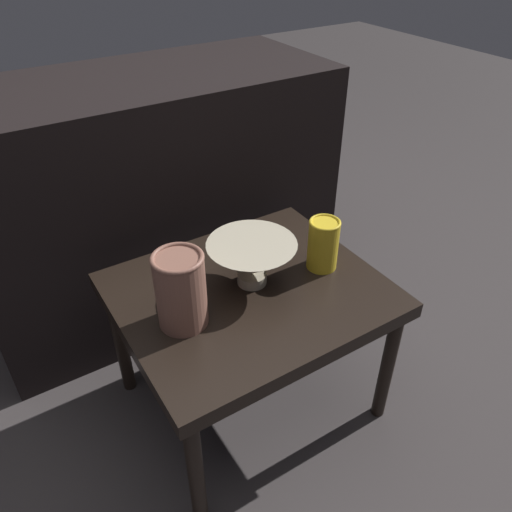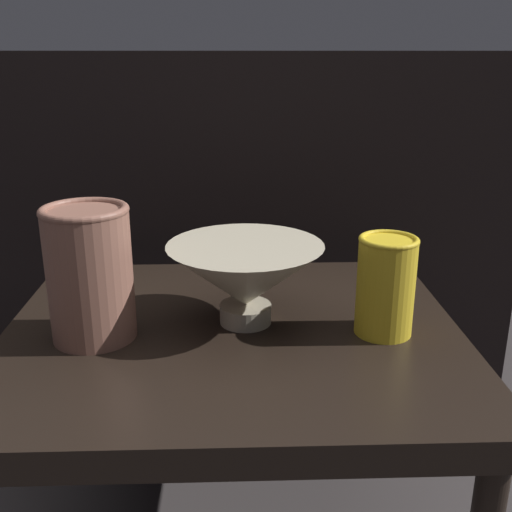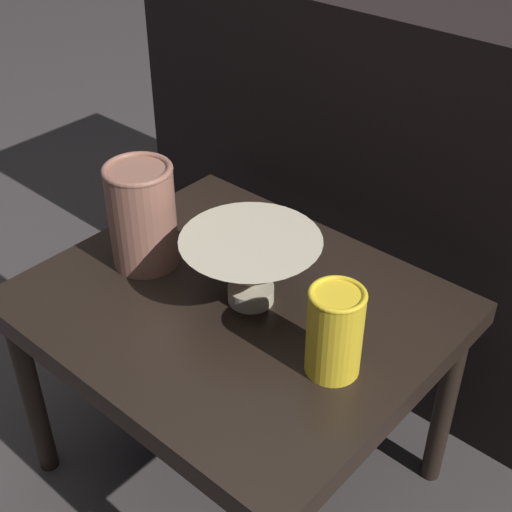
# 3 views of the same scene
# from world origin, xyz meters

# --- Properties ---
(ground_plane) EXTENTS (8.00, 8.00, 0.00)m
(ground_plane) POSITION_xyz_m (0.00, 0.00, 0.00)
(ground_plane) COLOR #383333
(table) EXTENTS (0.63, 0.54, 0.42)m
(table) POSITION_xyz_m (0.00, 0.00, 0.37)
(table) COLOR black
(table) RESTS_ON ground_plane
(couch_backdrop) EXTENTS (1.14, 0.50, 0.78)m
(couch_backdrop) POSITION_xyz_m (0.00, 0.60, 0.39)
(couch_backdrop) COLOR black
(couch_backdrop) RESTS_ON ground_plane
(bowl) EXTENTS (0.22, 0.22, 0.12)m
(bowl) POSITION_xyz_m (0.02, 0.02, 0.49)
(bowl) COLOR #B2A88E
(bowl) RESTS_ON table
(vase_textured_left) EXTENTS (0.11, 0.11, 0.18)m
(vase_textured_left) POSITION_xyz_m (-0.19, -0.02, 0.51)
(vase_textured_left) COLOR brown
(vase_textured_left) RESTS_ON table
(vase_colorful_right) EXTENTS (0.08, 0.08, 0.14)m
(vase_colorful_right) POSITION_xyz_m (0.21, -0.02, 0.49)
(vase_colorful_right) COLOR gold
(vase_colorful_right) RESTS_ON table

